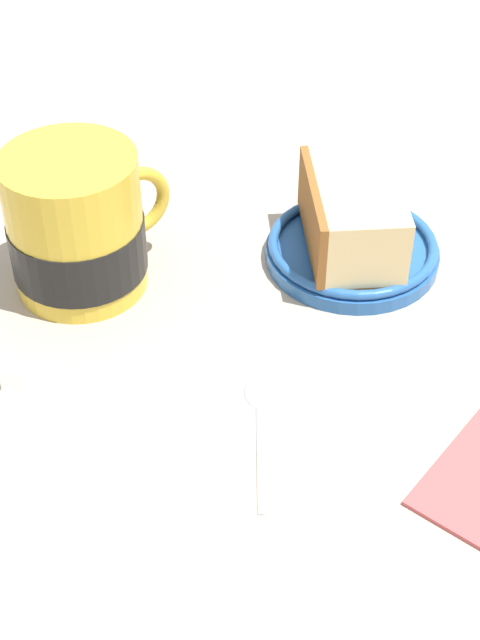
{
  "coord_description": "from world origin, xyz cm",
  "views": [
    {
      "loc": [
        36.14,
        35.83,
        44.49
      ],
      "look_at": [
        3.9,
        1.69,
        3.0
      ],
      "focal_mm": 53.17,
      "sensor_mm": 36.0,
      "label": 1
    }
  ],
  "objects_px": {
    "small_plate": "(352,250)",
    "teaspoon": "(260,408)",
    "tea_mug": "(77,228)",
    "cake_slice": "(352,217)",
    "sugar_cube": "(12,374)"
  },
  "relations": [
    {
      "from": "small_plate",
      "to": "teaspoon",
      "type": "distance_m",
      "value": 0.17
    },
    {
      "from": "tea_mug",
      "to": "cake_slice",
      "type": "bearing_deg",
      "value": 144.11
    },
    {
      "from": "teaspoon",
      "to": "sugar_cube",
      "type": "height_order",
      "value": "sugar_cube"
    },
    {
      "from": "small_plate",
      "to": "sugar_cube",
      "type": "bearing_deg",
      "value": -14.21
    },
    {
      "from": "small_plate",
      "to": "tea_mug",
      "type": "bearing_deg",
      "value": -35.93
    },
    {
      "from": "tea_mug",
      "to": "sugar_cube",
      "type": "height_order",
      "value": "tea_mug"
    },
    {
      "from": "teaspoon",
      "to": "sugar_cube",
      "type": "relative_size",
      "value": 6.26
    },
    {
      "from": "cake_slice",
      "to": "sugar_cube",
      "type": "xyz_separation_m",
      "value": [
        0.26,
        -0.06,
        -0.03
      ]
    },
    {
      "from": "tea_mug",
      "to": "teaspoon",
      "type": "distance_m",
      "value": 0.19
    },
    {
      "from": "cake_slice",
      "to": "tea_mug",
      "type": "xyz_separation_m",
      "value": [
        0.16,
        -0.12,
        0.01
      ]
    },
    {
      "from": "tea_mug",
      "to": "teaspoon",
      "type": "relative_size",
      "value": 1.37
    },
    {
      "from": "small_plate",
      "to": "tea_mug",
      "type": "relative_size",
      "value": 1.05
    },
    {
      "from": "cake_slice",
      "to": "teaspoon",
      "type": "xyz_separation_m",
      "value": [
        0.16,
        0.07,
        -0.04
      ]
    },
    {
      "from": "cake_slice",
      "to": "teaspoon",
      "type": "bearing_deg",
      "value": 22.75
    },
    {
      "from": "cake_slice",
      "to": "teaspoon",
      "type": "distance_m",
      "value": 0.18
    }
  ]
}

